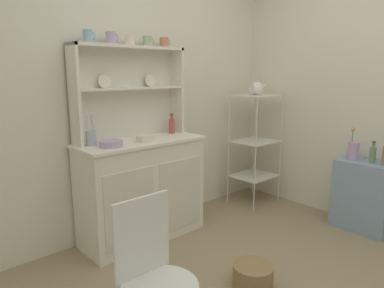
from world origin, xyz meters
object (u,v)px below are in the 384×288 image
Objects in this scene: oil_bottle at (373,154)px; wire_chair at (152,269)px; hutch_cabinet at (142,188)px; bowl_mixing_large at (111,144)px; flower_vase at (353,149)px; bakers_rack at (255,137)px; jam_bottle at (172,126)px; side_shelf_blue at (363,196)px; floor_basket at (253,275)px; cup_sky_0 at (88,36)px; utensil_jar at (91,138)px; hutch_shelf_unit at (128,86)px; porcelain_teapot at (257,88)px.

wire_chair is at bearing 178.29° from oil_bottle.
bowl_mixing_large reaches higher than hutch_cabinet.
oil_bottle is (0.00, -0.17, -0.02)m from flower_vase.
jam_bottle is (-1.00, 0.19, 0.20)m from bakers_rack.
wire_chair reaches higher than side_shelf_blue.
floor_basket is at bearing -82.64° from hutch_cabinet.
wire_chair is 2.33m from oil_bottle.
side_shelf_blue is 2.71m from cup_sky_0.
bowl_mixing_large is at bearing 178.96° from bakers_rack.
jam_bottle is at bearing 131.38° from oil_bottle.
wire_chair is 3.41× the size of utensil_jar.
hutch_shelf_unit is 1.77m from floor_basket.
side_shelf_blue reaches higher than floor_basket.
hutch_cabinet is 0.91× the size of bakers_rack.
bakers_rack is (1.40, -0.10, 0.29)m from hutch_cabinet.
jam_bottle is 0.62× the size of flower_vase.
porcelain_teapot reaches higher than oil_bottle.
cup_sky_0 is 2.56m from oil_bottle.
floor_basket is 1.39m from bowl_mixing_large.
porcelain_teapot is (1.75, -0.23, -0.43)m from cup_sky_0.
oil_bottle is at bearing -33.87° from utensil_jar.
flower_vase is at bearing -34.43° from hutch_cabinet.
jam_bottle is at bearing -2.72° from cup_sky_0.
bakers_rack is at bearing 38.29° from floor_basket.
hutch_shelf_unit reaches higher than jam_bottle.
cup_sky_0 is 0.76m from utensil_jar.
cup_sky_0 is 0.82m from bowl_mixing_large.
wire_chair is 3.11× the size of floor_basket.
wire_chair is at bearing -131.96° from jam_bottle.
wire_chair is at bearing -153.25° from bakers_rack.
jam_bottle is (0.72, 0.16, 0.05)m from bowl_mixing_large.
floor_basket is 1.53× the size of bowl_mixing_large.
flower_vase is at bearing -31.88° from cup_sky_0.
bowl_mixing_large is at bearing -142.98° from hutch_shelf_unit.
hutch_shelf_unit is 3.44× the size of flower_vase.
floor_basket is 1.58m from oil_bottle.
hutch_shelf_unit is at bearing 90.00° from hutch_cabinet.
flower_vase is (-0.00, 0.12, 0.41)m from side_shelf_blue.
cup_sky_0 reaches higher than side_shelf_blue.
hutch_cabinet is 1.62m from porcelain_teapot.
bowl_mixing_large is (0.04, -0.20, -0.79)m from cup_sky_0.
hutch_cabinet is at bearing 141.60° from oil_bottle.
flower_vase is at bearing -44.76° from jam_bottle.
wire_chair is (-2.32, 0.02, 0.20)m from side_shelf_blue.
utensil_jar is 1.09× the size of porcelain_teapot.
hutch_cabinet is 0.88m from hutch_shelf_unit.
oil_bottle is at bearing -38.40° from hutch_cabinet.
bowl_mixing_large is at bearing -78.10° from cup_sky_0.
utensil_jar is at bearing 169.08° from hutch_cabinet.
porcelain_teapot reaches higher than side_shelf_blue.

